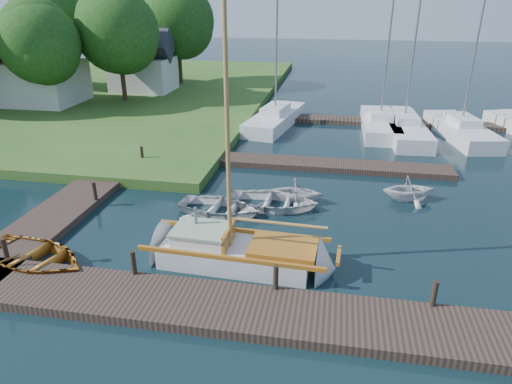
% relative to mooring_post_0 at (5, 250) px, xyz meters
% --- Properties ---
extents(ground, '(160.00, 160.00, 0.00)m').
position_rel_mooring_post_0_xyz_m(ground, '(7.50, 5.00, -0.70)').
color(ground, black).
rests_on(ground, ground).
extents(near_dock, '(18.00, 2.20, 0.30)m').
position_rel_mooring_post_0_xyz_m(near_dock, '(7.50, -1.00, -0.55)').
color(near_dock, black).
rests_on(near_dock, ground).
extents(left_dock, '(2.20, 18.00, 0.30)m').
position_rel_mooring_post_0_xyz_m(left_dock, '(-0.50, 7.00, -0.55)').
color(left_dock, black).
rests_on(left_dock, ground).
extents(far_dock, '(14.00, 1.60, 0.30)m').
position_rel_mooring_post_0_xyz_m(far_dock, '(9.50, 11.50, -0.55)').
color(far_dock, black).
rests_on(far_dock, ground).
extents(pontoon, '(30.00, 1.60, 0.30)m').
position_rel_mooring_post_0_xyz_m(pontoon, '(17.50, 21.00, -0.55)').
color(pontoon, black).
rests_on(pontoon, ground).
extents(shore, '(50.00, 40.00, 0.50)m').
position_rel_mooring_post_0_xyz_m(shore, '(-20.50, 27.00, -0.45)').
color(shore, '#30541B').
rests_on(shore, ground).
extents(mooring_post_0, '(0.16, 0.16, 0.80)m').
position_rel_mooring_post_0_xyz_m(mooring_post_0, '(0.00, 0.00, 0.00)').
color(mooring_post_0, black).
rests_on(mooring_post_0, near_dock).
extents(mooring_post_1, '(0.16, 0.16, 0.80)m').
position_rel_mooring_post_0_xyz_m(mooring_post_1, '(4.50, 0.00, 0.00)').
color(mooring_post_1, black).
rests_on(mooring_post_1, near_dock).
extents(mooring_post_2, '(0.16, 0.16, 0.80)m').
position_rel_mooring_post_0_xyz_m(mooring_post_2, '(9.00, 0.00, 0.00)').
color(mooring_post_2, black).
rests_on(mooring_post_2, near_dock).
extents(mooring_post_3, '(0.16, 0.16, 0.80)m').
position_rel_mooring_post_0_xyz_m(mooring_post_3, '(13.50, 0.00, 0.00)').
color(mooring_post_3, black).
rests_on(mooring_post_3, near_dock).
extents(mooring_post_4, '(0.16, 0.16, 0.80)m').
position_rel_mooring_post_0_xyz_m(mooring_post_4, '(0.50, 5.00, 0.00)').
color(mooring_post_4, black).
rests_on(mooring_post_4, left_dock).
extents(mooring_post_5, '(0.16, 0.16, 0.80)m').
position_rel_mooring_post_0_xyz_m(mooring_post_5, '(0.50, 10.00, 0.00)').
color(mooring_post_5, black).
rests_on(mooring_post_5, left_dock).
extents(sailboat, '(7.23, 2.28, 9.83)m').
position_rel_mooring_post_0_xyz_m(sailboat, '(7.59, 1.65, -0.36)').
color(sailboat, silver).
rests_on(sailboat, ground).
extents(dinghy, '(4.73, 3.93, 0.85)m').
position_rel_mooring_post_0_xyz_m(dinghy, '(0.75, 0.30, -0.28)').
color(dinghy, '#8F5C16').
rests_on(dinghy, ground).
extents(tender_a, '(3.86, 3.02, 0.73)m').
position_rel_mooring_post_0_xyz_m(tender_a, '(5.88, 5.27, -0.33)').
color(tender_a, silver).
rests_on(tender_a, ground).
extents(tender_b, '(2.42, 2.13, 1.20)m').
position_rel_mooring_post_0_xyz_m(tender_b, '(8.98, 6.92, -0.10)').
color(tender_b, silver).
rests_on(tender_b, ground).
extents(tender_c, '(3.96, 2.91, 0.80)m').
position_rel_mooring_post_0_xyz_m(tender_c, '(8.02, 6.20, -0.30)').
color(tender_c, silver).
rests_on(tender_c, ground).
extents(tender_d, '(2.73, 2.49, 1.23)m').
position_rel_mooring_post_0_xyz_m(tender_d, '(13.83, 8.07, -0.09)').
color(tender_d, silver).
rests_on(tender_d, ground).
extents(marina_boat_0, '(3.51, 8.03, 9.86)m').
position_rel_mooring_post_0_xyz_m(marina_boat_0, '(6.28, 19.27, -0.14)').
color(marina_boat_0, silver).
rests_on(marina_boat_0, ground).
extents(marina_boat_2, '(2.29, 7.25, 10.62)m').
position_rel_mooring_post_0_xyz_m(marina_boat_2, '(13.28, 19.12, -0.13)').
color(marina_boat_2, silver).
rests_on(marina_boat_2, ground).
extents(marina_boat_3, '(2.67, 8.73, 12.11)m').
position_rel_mooring_post_0_xyz_m(marina_boat_3, '(14.76, 18.64, -0.12)').
color(marina_boat_3, silver).
rests_on(marina_boat_3, ground).
extents(marina_boat_4, '(3.54, 7.70, 9.53)m').
position_rel_mooring_post_0_xyz_m(marina_boat_4, '(18.23, 18.54, -0.14)').
color(marina_boat_4, silver).
rests_on(marina_boat_4, ground).
extents(house_a, '(6.30, 5.00, 6.29)m').
position_rel_mooring_post_0_xyz_m(house_a, '(-12.50, 21.00, 2.26)').
color(house_a, silver).
rests_on(house_a, shore).
extents(house_c, '(5.25, 4.00, 5.28)m').
position_rel_mooring_post_0_xyz_m(house_c, '(-6.50, 27.00, 1.88)').
color(house_c, silver).
rests_on(house_c, shore).
extents(tree_2, '(5.83, 5.75, 7.82)m').
position_rel_mooring_post_0_xyz_m(tree_2, '(-10.50, 19.05, 4.55)').
color(tree_2, '#332114').
rests_on(tree_2, shore).
extents(tree_3, '(6.41, 6.38, 8.74)m').
position_rel_mooring_post_0_xyz_m(tree_3, '(-6.50, 23.05, 5.11)').
color(tree_3, '#332114').
rests_on(tree_3, shore).
extents(tree_4, '(7.01, 7.01, 9.66)m').
position_rel_mooring_post_0_xyz_m(tree_4, '(-14.50, 27.05, 5.67)').
color(tree_4, '#332114').
rests_on(tree_4, shore).
extents(tree_7, '(6.83, 6.83, 9.38)m').
position_rel_mooring_post_0_xyz_m(tree_7, '(-4.50, 31.05, 5.50)').
color(tree_7, '#332114').
rests_on(tree_7, shore).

